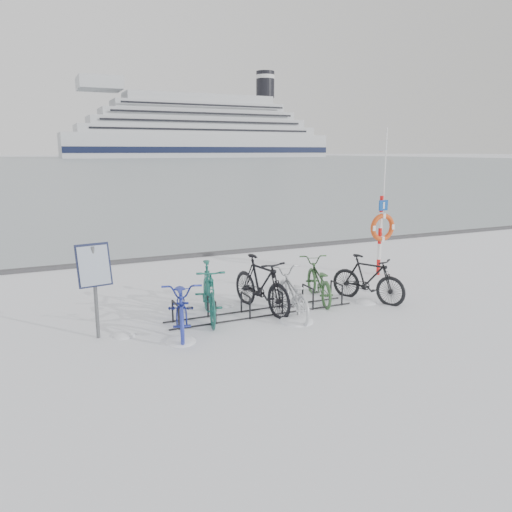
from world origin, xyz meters
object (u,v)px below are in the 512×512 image
at_px(bike_rack, 262,305).
at_px(cruise_ferry, 199,133).
at_px(info_board, 94,271).
at_px(lifebuoy_station, 382,227).

relative_size(bike_rack, cruise_ferry, 0.03).
distance_m(info_board, cruise_ferry, 244.89).
height_order(bike_rack, cruise_ferry, cruise_ferry).
bearing_deg(lifebuoy_station, info_board, -167.48).
xyz_separation_m(bike_rack, info_board, (-3.22, -0.06, 1.05)).
height_order(bike_rack, lifebuoy_station, lifebuoy_station).
height_order(info_board, lifebuoy_station, lifebuoy_station).
distance_m(lifebuoy_station, cruise_ferry, 241.05).
distance_m(bike_rack, lifebuoy_station, 4.66).
bearing_deg(bike_rack, info_board, -178.97).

